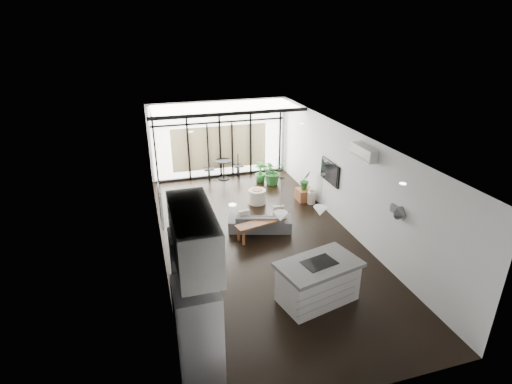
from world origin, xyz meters
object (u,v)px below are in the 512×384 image
sofa (260,218)px  console_bench (261,229)px  fridge (198,333)px  island (318,282)px  tv (330,172)px  milk_can (312,196)px  pouf (257,197)px

sofa → console_bench: 0.43m
fridge → console_bench: bearing=60.7°
fridge → console_bench: fridge is taller
island → console_bench: island is taller
tv → fridge: bearing=-133.3°
fridge → milk_can: (4.45, 5.65, -0.62)m
console_bench → tv: (2.38, 0.88, 1.07)m
fridge → pouf: 6.82m
console_bench → tv: tv is taller
sofa → milk_can: sofa is taller
tv → island: bearing=-118.7°
fridge → console_bench: (2.29, 4.07, -0.65)m
milk_can → tv: (0.21, -0.70, 1.05)m
island → sofa: size_ratio=0.95×
console_bench → milk_can: milk_can is taller
fridge → milk_can: fridge is taller
sofa → tv: size_ratio=1.57×
fridge → pouf: size_ratio=3.14×
console_bench → pouf: bearing=62.4°
sofa → tv: (2.28, 0.47, 0.96)m
pouf → tv: 2.47m
pouf → tv: bearing=-33.5°
tv → milk_can: bearing=106.6°
fridge → tv: fridge is taller
console_bench → milk_can: (2.17, 1.58, 0.03)m
milk_can → pouf: bearing=162.4°
island → console_bench: 2.88m
island → fridge: size_ratio=0.94×
island → pouf: 4.96m
island → tv: bearing=47.7°
tv → sofa: bearing=-168.3°
fridge → sofa: size_ratio=1.01×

